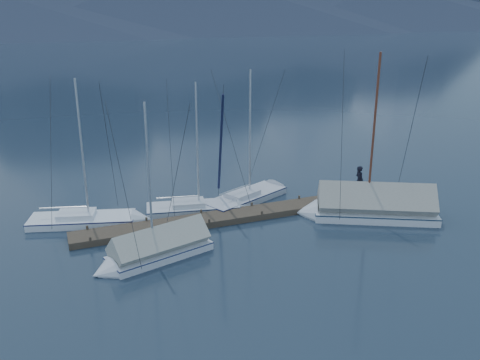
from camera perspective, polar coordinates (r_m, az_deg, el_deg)
name	(u,v)px	position (r m, az deg, el deg)	size (l,w,h in m)	color
ground	(254,232)	(26.22, 1.61, -5.86)	(1000.00, 1000.00, 0.00)	#15212F
dock	(240,216)	(27.87, 0.00, -4.08)	(18.00, 1.50, 0.54)	#382D23
mooring_posts	(231,213)	(27.62, -0.97, -3.76)	(15.12, 1.52, 0.35)	#382D23
sailboat_open_left	(98,220)	(28.28, -15.67, -4.38)	(6.63, 3.44, 8.44)	white
sailboat_open_mid	(206,208)	(28.98, -3.79, -3.14)	(6.25, 2.95, 7.99)	silver
sailboat_open_right	(255,195)	(30.85, 1.65, -1.71)	(6.57, 4.32, 8.47)	silver
sailboat_covered_near	(364,209)	(28.69, 13.77, -3.14)	(7.79, 5.48, 9.85)	silver
sailboat_covered_far	(151,252)	(23.66, -9.94, -7.96)	(5.92, 3.19, 7.95)	silver
person	(359,181)	(30.71, 13.25, -0.11)	(0.67, 0.44, 1.85)	black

